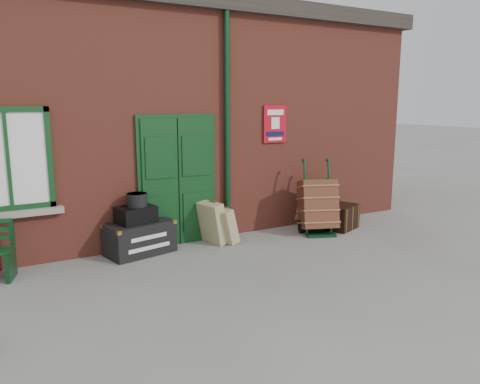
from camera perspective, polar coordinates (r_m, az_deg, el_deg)
ground at (r=7.26m, az=-0.74°, el=-8.89°), size 80.00×80.00×0.00m
station_building at (r=10.04m, az=-10.56°, el=9.02°), size 10.30×4.30×4.36m
houdini_trunk at (r=7.88m, az=-12.11°, el=-5.49°), size 1.17×0.81×0.53m
strongbox at (r=7.77m, az=-12.58°, el=-2.70°), size 0.67×0.54×0.27m
hatbox at (r=7.72m, az=-12.44°, el=-0.94°), size 0.38×0.38×0.21m
suitcase_back at (r=8.24m, az=-3.36°, el=-3.76°), size 0.45×0.58×0.75m
suitcase_front at (r=8.24m, az=-1.93°, el=-4.11°), size 0.44×0.53×0.65m
porter_trolley at (r=8.98m, az=9.47°, el=-1.65°), size 0.88×0.91×1.37m
dark_trunk at (r=9.42m, az=12.35°, el=-3.00°), size 0.77×0.64×0.48m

